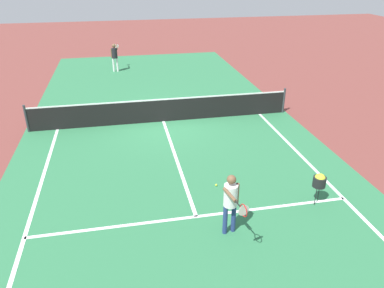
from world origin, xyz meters
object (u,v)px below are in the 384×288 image
at_px(tennis_ball_mid_court, 216,185).
at_px(net, 163,110).
at_px(player_far, 115,54).
at_px(player_near, 231,199).
at_px(ball_hopper, 320,181).

bearing_deg(tennis_ball_mid_court, net, 99.60).
distance_m(net, player_far, 8.42).
distance_m(player_near, ball_hopper, 2.76).
xyz_separation_m(player_far, ball_hopper, (5.03, -14.63, -0.32)).
bearing_deg(net, player_far, 101.99).
bearing_deg(player_near, net, 95.14).
bearing_deg(net, player_near, -84.86).
bearing_deg(tennis_ball_mid_court, player_far, 101.08).
bearing_deg(ball_hopper, tennis_ball_mid_court, 151.70).
distance_m(net, tennis_ball_mid_court, 5.20).
height_order(ball_hopper, tennis_ball_mid_court, ball_hopper).
relative_size(player_far, ball_hopper, 1.84).
distance_m(player_near, tennis_ball_mid_court, 2.26).
bearing_deg(net, tennis_ball_mid_court, -80.40).
height_order(player_near, tennis_ball_mid_court, player_near).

